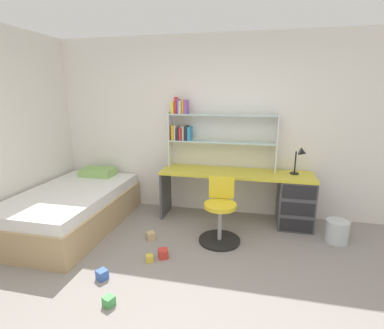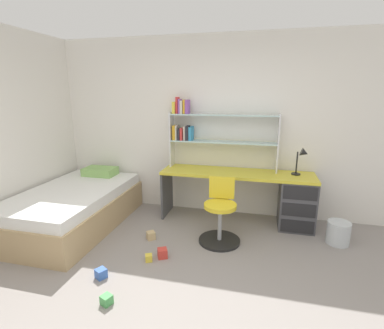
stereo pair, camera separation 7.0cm
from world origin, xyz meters
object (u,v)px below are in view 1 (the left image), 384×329
bed_platform (72,208)px  toy_block_blue_3 (102,275)px  swivel_chair (220,217)px  toy_block_green_4 (109,301)px  desk_lamp (301,157)px  toy_block_red_0 (163,254)px  waste_bin (337,231)px  toy_block_natural_2 (151,236)px  bookshelf_hutch (205,129)px  toy_block_yellow_1 (150,258)px  desk (276,196)px

bed_platform → toy_block_blue_3: bed_platform is taller
swivel_chair → toy_block_green_4: (-0.80, -1.36, -0.27)m
desk_lamp → toy_block_red_0: desk_lamp is taller
waste_bin → toy_block_natural_2: 2.34m
waste_bin → toy_block_red_0: size_ratio=2.69×
swivel_chair → waste_bin: swivel_chair is taller
bookshelf_hutch → bed_platform: 2.18m
swivel_chair → toy_block_natural_2: bearing=-168.5°
desk_lamp → toy_block_yellow_1: size_ratio=5.06×
bed_platform → toy_block_natural_2: size_ratio=20.05×
waste_bin → toy_block_blue_3: 2.82m
swivel_chair → toy_block_yellow_1: size_ratio=10.52×
toy_block_natural_2 → bookshelf_hutch: bearing=62.1°
desk → toy_block_red_0: (-1.28, -1.19, -0.37)m
bookshelf_hutch → toy_block_natural_2: bookshelf_hutch is taller
waste_bin → toy_block_yellow_1: waste_bin is taller
desk → swivel_chair: size_ratio=2.67×
desk → toy_block_yellow_1: size_ratio=28.12×
toy_block_green_4 → bed_platform: bearing=133.5°
desk_lamp → waste_bin: size_ratio=1.36×
toy_block_green_4 → desk_lamp: bearing=48.8°
toy_block_red_0 → desk_lamp: bearing=38.1°
swivel_chair → toy_block_natural_2: (-0.86, -0.17, -0.27)m
swivel_chair → waste_bin: bearing=11.1°
bed_platform → toy_block_red_0: bearing=-18.4°
waste_bin → toy_block_green_4: bearing=-143.7°
toy_block_red_0 → toy_block_blue_3: 0.69m
desk → swivel_chair: bearing=-137.4°
bookshelf_hutch → bed_platform: size_ratio=0.79×
desk → waste_bin: (0.73, -0.37, -0.28)m
desk_lamp → desk: bearing=-173.4°
toy_block_blue_3 → bookshelf_hutch: bearing=68.9°
bookshelf_hutch → desk_lamp: 1.37m
toy_block_blue_3 → toy_block_yellow_1: bearing=48.0°
swivel_chair → desk: bearing=42.6°
toy_block_blue_3 → bed_platform: bearing=135.2°
toy_block_natural_2 → toy_block_yellow_1: bearing=-71.1°
desk_lamp → toy_block_blue_3: (-2.04, -1.72, -0.94)m
toy_block_blue_3 → toy_block_green_4: bearing=-52.5°
desk → toy_block_yellow_1: (-1.41, -1.30, -0.38)m
swivel_chair → toy_block_green_4: 1.61m
desk_lamp → toy_block_blue_3: 2.83m
desk → bookshelf_hutch: bearing=171.6°
bed_platform → waste_bin: (3.48, 0.33, -0.13)m
toy_block_red_0 → toy_block_yellow_1: (-0.12, -0.10, -0.01)m
desk → waste_bin: 0.86m
bookshelf_hutch → toy_block_natural_2: size_ratio=15.84×
swivel_chair → toy_block_blue_3: swivel_chair is taller
desk → swivel_chair: (-0.71, -0.65, -0.11)m
toy_block_red_0 → toy_block_blue_3: size_ratio=1.08×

